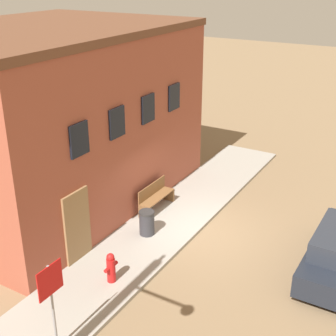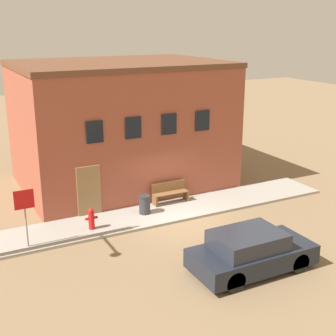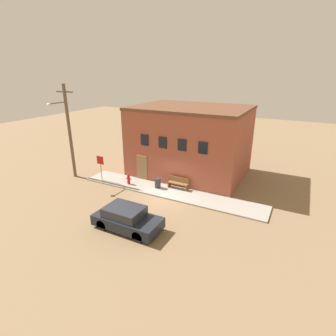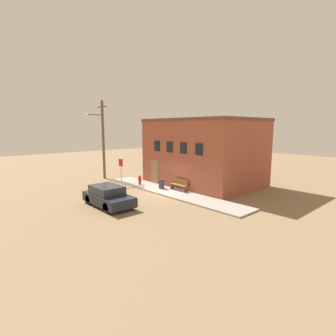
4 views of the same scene
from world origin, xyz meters
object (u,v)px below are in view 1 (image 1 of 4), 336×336
at_px(fire_hydrant, 111,267).
at_px(trash_bin, 147,223).
at_px(bench, 155,197).
at_px(stop_sign, 51,292).

distance_m(fire_hydrant, trash_bin, 2.52).
xyz_separation_m(bench, trash_bin, (-1.52, -0.64, -0.06)).
height_order(bench, trash_bin, bench).
distance_m(fire_hydrant, stop_sign, 2.75).
relative_size(bench, trash_bin, 2.08).
height_order(fire_hydrant, stop_sign, stop_sign).
xyz_separation_m(fire_hydrant, bench, (3.99, 1.12, 0.03)).
relative_size(stop_sign, trash_bin, 2.73).
bearing_deg(fire_hydrant, bench, 15.63).
bearing_deg(stop_sign, bench, 13.22).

